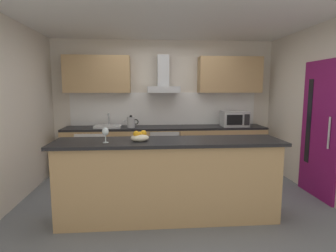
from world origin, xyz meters
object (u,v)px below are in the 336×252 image
refrigerator (93,152)px  kettle (131,122)px  range_hood (163,81)px  fruit_bowl (140,137)px  microwave (235,119)px  sink (108,126)px  wine_glass (105,132)px  oven (164,149)px

refrigerator → kettle: kettle is taller
range_hood → fruit_bowl: size_ratio=3.27×
microwave → range_hood: range_hood is taller
refrigerator → microwave: microwave is taller
fruit_bowl → sink: bearing=107.9°
refrigerator → wine_glass: 2.25m
kettle → oven: bearing=3.1°
microwave → wine_glass: bearing=-137.3°
wine_glass → kettle: bearing=84.8°
oven → refrigerator: (-1.36, -0.00, -0.03)m
range_hood → wine_glass: 2.43m
kettle → wine_glass: size_ratio=1.62×
microwave → oven: bearing=178.9°
sink → range_hood: range_hood is taller
refrigerator → range_hood: 1.93m
microwave → range_hood: 1.59m
fruit_bowl → kettle: bearing=96.1°
microwave → sink: microwave is taller
refrigerator → microwave: bearing=-0.5°
refrigerator → range_hood: range_hood is taller
refrigerator → kettle: bearing=-2.4°
kettle → range_hood: bearing=14.6°
refrigerator → sink: (0.30, 0.01, 0.50)m
fruit_bowl → range_hood: bearing=78.8°
refrigerator → wine_glass: size_ratio=4.78×
microwave → refrigerator: bearing=179.5°
microwave → sink: size_ratio=1.00×
oven → refrigerator: size_ratio=0.94×
oven → sink: size_ratio=1.60×
refrigerator → microwave: size_ratio=1.70×
wine_glass → fruit_bowl: bearing=11.8°
kettle → range_hood: 1.02m
sink → fruit_bowl: sink is taller
wine_glass → range_hood: bearing=69.7°
range_hood → sink: bearing=-173.7°
range_hood → wine_glass: (-0.81, -2.20, -0.65)m
range_hood → fruit_bowl: bearing=-101.2°
microwave → sink: bearing=179.1°
microwave → kettle: microwave is taller
refrigerator → fruit_bowl: bearing=-64.6°
refrigerator → kettle: size_ratio=2.94×
sink → refrigerator: bearing=-177.3°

